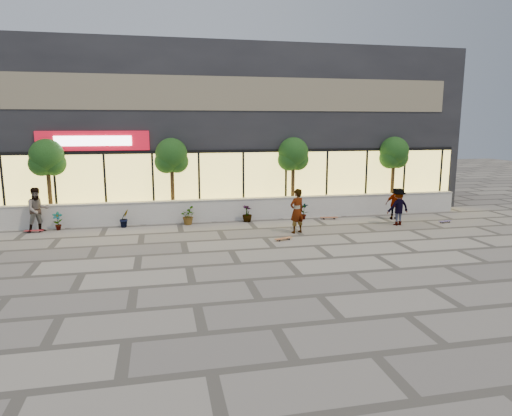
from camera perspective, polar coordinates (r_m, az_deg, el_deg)
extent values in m
plane|color=gray|center=(15.54, 3.77, -6.59)|extent=(80.00, 80.00, 0.00)
cube|color=silver|center=(22.06, -1.13, -0.15)|extent=(22.00, 0.35, 1.00)
cube|color=#B2AFA8|center=(21.97, -1.13, 1.18)|extent=(22.00, 0.42, 0.04)
cube|color=black|center=(27.11, -3.38, 9.77)|extent=(24.00, 9.00, 8.50)
cube|color=#E7CC5C|center=(22.82, -1.60, 3.25)|extent=(23.04, 0.05, 3.00)
cube|color=black|center=(22.66, -1.61, 7.13)|extent=(23.04, 0.08, 0.15)
cube|color=#B80D1F|center=(22.44, -19.66, 7.92)|extent=(5.00, 0.10, 0.90)
cube|color=white|center=(22.37, -19.68, 7.91)|extent=(3.40, 0.06, 0.45)
cube|color=brown|center=(22.70, -1.66, 14.09)|extent=(21.60, 0.05, 1.60)
imported|color=#183711|center=(21.62, -23.56, -1.50)|extent=(0.43, 0.29, 0.81)
imported|color=#183711|center=(21.22, -16.14, -1.25)|extent=(0.57, 0.57, 0.81)
imported|color=#183711|center=(21.19, -8.57, -0.97)|extent=(0.68, 0.77, 0.81)
imported|color=#183711|center=(21.52, -1.11, -0.67)|extent=(0.64, 0.64, 0.81)
imported|color=#183711|center=(22.21, 6.00, -0.38)|extent=(0.46, 0.35, 0.81)
cylinder|color=#413117|center=(22.73, -24.40, 2.09)|extent=(0.18, 0.18, 3.24)
sphere|color=#183711|center=(22.59, -24.69, 5.98)|extent=(1.50, 1.50, 1.50)
sphere|color=#183711|center=(22.62, -25.27, 5.03)|extent=(1.10, 1.10, 1.10)
sphere|color=#183711|center=(22.61, -23.98, 5.12)|extent=(1.10, 1.10, 1.10)
cylinder|color=#413117|center=(22.20, -10.40, 2.67)|extent=(0.18, 0.18, 3.24)
sphere|color=#183711|center=(22.05, -10.53, 6.66)|extent=(1.50, 1.50, 1.50)
sphere|color=#183711|center=(22.02, -11.15, 5.70)|extent=(1.10, 1.10, 1.10)
sphere|color=#183711|center=(22.13, -9.86, 5.76)|extent=(1.10, 1.10, 1.10)
cylinder|color=#413117|center=(23.14, 4.63, 3.12)|extent=(0.18, 0.18, 3.24)
sphere|color=#183711|center=(23.00, 4.69, 6.95)|extent=(1.50, 1.50, 1.50)
sphere|color=#183711|center=(22.91, 4.11, 6.04)|extent=(1.10, 1.10, 1.10)
sphere|color=#183711|center=(23.14, 5.24, 6.07)|extent=(1.10, 1.10, 1.10)
cylinder|color=#413117|center=(25.26, 16.70, 3.32)|extent=(0.18, 0.18, 3.24)
sphere|color=#183711|center=(25.13, 16.88, 6.83)|extent=(1.50, 1.50, 1.50)
sphere|color=#183711|center=(24.99, 16.39, 6.01)|extent=(1.10, 1.10, 1.10)
sphere|color=#183711|center=(25.32, 17.29, 6.01)|extent=(1.10, 1.10, 1.10)
imported|color=silver|center=(19.29, 5.14, -0.37)|extent=(0.81, 0.68, 1.89)
imported|color=#9A7D63|center=(21.53, -25.63, -0.20)|extent=(1.16, 1.08, 1.92)
imported|color=white|center=(23.01, 16.98, 0.50)|extent=(0.95, 0.56, 1.53)
imported|color=maroon|center=(21.74, 17.33, 0.15)|extent=(1.17, 0.77, 1.69)
cube|color=#9C5B33|center=(18.18, 3.44, -3.80)|extent=(0.79, 0.45, 0.02)
cylinder|color=black|center=(18.38, 3.92, -3.82)|extent=(0.06, 0.05, 0.06)
cylinder|color=black|center=(18.27, 4.17, -3.91)|extent=(0.06, 0.05, 0.06)
cylinder|color=black|center=(18.12, 2.70, -4.02)|extent=(0.06, 0.05, 0.06)
cylinder|color=black|center=(18.01, 2.95, -4.11)|extent=(0.06, 0.05, 0.06)
cube|color=#B32126|center=(21.65, -26.02, -2.54)|extent=(0.77, 0.24, 0.02)
cylinder|color=black|center=(21.65, -25.36, -2.64)|extent=(0.06, 0.03, 0.05)
cylinder|color=black|center=(21.53, -25.46, -2.72)|extent=(0.06, 0.03, 0.05)
cylinder|color=black|center=(21.80, -26.54, -2.65)|extent=(0.06, 0.03, 0.05)
cylinder|color=black|center=(21.67, -26.65, -2.73)|extent=(0.06, 0.03, 0.05)
cube|color=brown|center=(22.44, 9.12, -1.16)|extent=(0.88, 0.33, 0.02)
cylinder|color=black|center=(22.59, 9.72, -1.26)|extent=(0.07, 0.04, 0.06)
cylinder|color=black|center=(22.44, 9.82, -1.34)|extent=(0.07, 0.04, 0.06)
cylinder|color=black|center=(22.47, 8.42, -1.29)|extent=(0.07, 0.04, 0.06)
cylinder|color=black|center=(22.32, 8.50, -1.37)|extent=(0.07, 0.04, 0.06)
cube|color=#504178|center=(23.14, 22.58, -1.52)|extent=(0.72, 0.34, 0.02)
cylinder|color=black|center=(23.35, 22.81, -1.57)|extent=(0.06, 0.04, 0.05)
cylinder|color=black|center=(23.27, 23.04, -1.62)|extent=(0.06, 0.04, 0.05)
cylinder|color=black|center=(23.04, 22.10, -1.67)|extent=(0.06, 0.04, 0.05)
cylinder|color=black|center=(22.95, 22.33, -1.73)|extent=(0.06, 0.04, 0.05)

